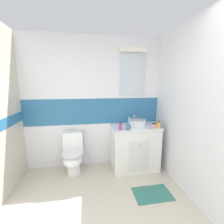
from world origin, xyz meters
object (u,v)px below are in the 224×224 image
at_px(soap_dispenser, 120,127).
at_px(sink_basin, 137,122).
at_px(hair_gel_jar, 154,126).
at_px(lotion_bottle_short, 159,125).
at_px(toilet, 73,154).
at_px(toothbrush_cup, 129,127).

bearing_deg(soap_dispenser, sink_basin, 32.26).
bearing_deg(hair_gel_jar, lotion_bottle_short, -11.76).
bearing_deg(toilet, soap_dispenser, -14.57).
bearing_deg(sink_basin, soap_dispenser, -147.74).
distance_m(toothbrush_cup, lotion_bottle_short, 0.55).
relative_size(sink_basin, toilet, 0.51).
bearing_deg(lotion_bottle_short, soap_dispenser, 178.38).
distance_m(sink_basin, hair_gel_jar, 0.34).
bearing_deg(hair_gel_jar, toilet, 171.39).
bearing_deg(toothbrush_cup, hair_gel_jar, 2.19).
bearing_deg(lotion_bottle_short, toothbrush_cup, -179.93).
distance_m(soap_dispenser, lotion_bottle_short, 0.69).
distance_m(hair_gel_jar, lotion_bottle_short, 0.09).
relative_size(toothbrush_cup, lotion_bottle_short, 1.73).
distance_m(toilet, hair_gel_jar, 1.56).
xyz_separation_m(sink_basin, hair_gel_jar, (0.24, -0.24, -0.02)).
bearing_deg(lotion_bottle_short, hair_gel_jar, 168.24).
bearing_deg(lotion_bottle_short, toilet, 171.21).
relative_size(toothbrush_cup, hair_gel_jar, 2.42).
bearing_deg(soap_dispenser, lotion_bottle_short, -1.62).
height_order(toilet, lotion_bottle_short, lotion_bottle_short).
bearing_deg(hair_gel_jar, toothbrush_cup, -177.81).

